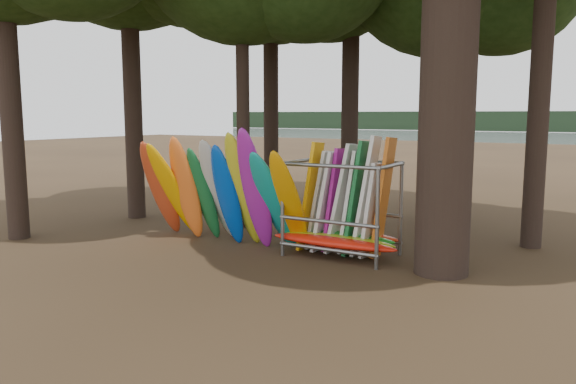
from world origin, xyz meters
The scene contains 4 objects.
ground centered at (0.00, 0.00, 0.00)m, with size 120.00×120.00×0.00m, color #47331E.
lake centered at (0.00, 60.00, 0.00)m, with size 160.00×160.00×0.00m, color gray.
kayak_row centered at (-1.10, 0.65, 1.37)m, with size 4.86×2.15×3.21m.
storage_rack centered at (2.04, 1.26, 1.07)m, with size 3.21×1.51×2.92m.
Camera 1 is at (7.72, -10.77, 3.38)m, focal length 35.00 mm.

